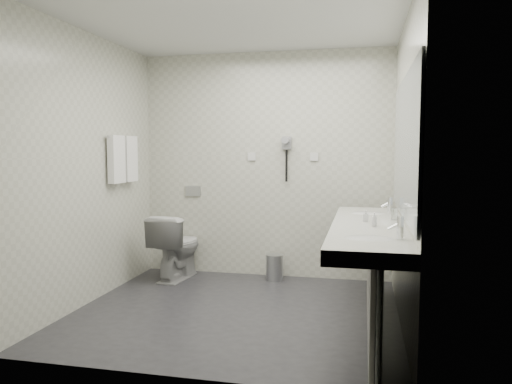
# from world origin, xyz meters

# --- Properties ---
(floor) EXTENTS (2.80, 2.80, 0.00)m
(floor) POSITION_xyz_m (0.00, 0.00, 0.00)
(floor) COLOR #26252A
(floor) RESTS_ON ground
(ceiling) EXTENTS (2.80, 2.80, 0.00)m
(ceiling) POSITION_xyz_m (0.00, 0.00, 2.50)
(ceiling) COLOR silver
(ceiling) RESTS_ON wall_back
(wall_back) EXTENTS (2.80, 0.00, 2.80)m
(wall_back) POSITION_xyz_m (0.00, 1.30, 1.25)
(wall_back) COLOR beige
(wall_back) RESTS_ON floor
(wall_front) EXTENTS (2.80, 0.00, 2.80)m
(wall_front) POSITION_xyz_m (0.00, -1.30, 1.25)
(wall_front) COLOR beige
(wall_front) RESTS_ON floor
(wall_left) EXTENTS (0.00, 2.60, 2.60)m
(wall_left) POSITION_xyz_m (-1.40, 0.00, 1.25)
(wall_left) COLOR beige
(wall_left) RESTS_ON floor
(wall_right) EXTENTS (0.00, 2.60, 2.60)m
(wall_right) POSITION_xyz_m (1.40, 0.00, 1.25)
(wall_right) COLOR beige
(wall_right) RESTS_ON floor
(vanity_counter) EXTENTS (0.55, 2.20, 0.10)m
(vanity_counter) POSITION_xyz_m (1.12, -0.20, 0.80)
(vanity_counter) COLOR silver
(vanity_counter) RESTS_ON floor
(vanity_panel) EXTENTS (0.03, 2.15, 0.75)m
(vanity_panel) POSITION_xyz_m (1.15, -0.20, 0.38)
(vanity_panel) COLOR gray
(vanity_panel) RESTS_ON floor
(vanity_post_near) EXTENTS (0.06, 0.06, 0.75)m
(vanity_post_near) POSITION_xyz_m (1.18, -1.24, 0.38)
(vanity_post_near) COLOR silver
(vanity_post_near) RESTS_ON floor
(vanity_post_far) EXTENTS (0.06, 0.06, 0.75)m
(vanity_post_far) POSITION_xyz_m (1.18, 0.84, 0.38)
(vanity_post_far) COLOR silver
(vanity_post_far) RESTS_ON floor
(mirror) EXTENTS (0.02, 2.20, 1.05)m
(mirror) POSITION_xyz_m (1.39, -0.20, 1.45)
(mirror) COLOR #B2BCC6
(mirror) RESTS_ON wall_right
(basin_near) EXTENTS (0.40, 0.31, 0.05)m
(basin_near) POSITION_xyz_m (1.12, -0.85, 0.83)
(basin_near) COLOR silver
(basin_near) RESTS_ON vanity_counter
(basin_far) EXTENTS (0.40, 0.31, 0.05)m
(basin_far) POSITION_xyz_m (1.12, 0.45, 0.83)
(basin_far) COLOR silver
(basin_far) RESTS_ON vanity_counter
(faucet_near) EXTENTS (0.04, 0.04, 0.15)m
(faucet_near) POSITION_xyz_m (1.32, -0.85, 0.92)
(faucet_near) COLOR silver
(faucet_near) RESTS_ON vanity_counter
(faucet_far) EXTENTS (0.04, 0.04, 0.15)m
(faucet_far) POSITION_xyz_m (1.32, 0.45, 0.92)
(faucet_far) COLOR silver
(faucet_far) RESTS_ON vanity_counter
(soap_bottle_a) EXTENTS (0.05, 0.05, 0.09)m
(soap_bottle_a) POSITION_xyz_m (1.11, -0.10, 0.90)
(soap_bottle_a) COLOR beige
(soap_bottle_a) RESTS_ON vanity_counter
(soap_bottle_c) EXTENTS (0.04, 0.04, 0.11)m
(soap_bottle_c) POSITION_xyz_m (1.17, -0.35, 0.90)
(soap_bottle_c) COLOR beige
(soap_bottle_c) RESTS_ON vanity_counter
(glass_left) EXTENTS (0.07, 0.07, 0.10)m
(glass_left) POSITION_xyz_m (1.34, 0.05, 0.90)
(glass_left) COLOR silver
(glass_left) RESTS_ON vanity_counter
(toilet) EXTENTS (0.48, 0.75, 0.72)m
(toilet) POSITION_xyz_m (-0.92, 0.94, 0.36)
(toilet) COLOR silver
(toilet) RESTS_ON floor
(flush_plate) EXTENTS (0.18, 0.02, 0.12)m
(flush_plate) POSITION_xyz_m (-0.85, 1.29, 0.95)
(flush_plate) COLOR #B2B5BA
(flush_plate) RESTS_ON wall_back
(pedal_bin) EXTENTS (0.22, 0.22, 0.27)m
(pedal_bin) POSITION_xyz_m (0.15, 1.10, 0.13)
(pedal_bin) COLOR #B2B5BA
(pedal_bin) RESTS_ON floor
(bin_lid) EXTENTS (0.19, 0.19, 0.02)m
(bin_lid) POSITION_xyz_m (0.15, 1.10, 0.28)
(bin_lid) COLOR #B2B5BA
(bin_lid) RESTS_ON pedal_bin
(towel_rail) EXTENTS (0.02, 0.62, 0.02)m
(towel_rail) POSITION_xyz_m (-1.35, 0.55, 1.55)
(towel_rail) COLOR silver
(towel_rail) RESTS_ON wall_left
(towel_near) EXTENTS (0.07, 0.24, 0.48)m
(towel_near) POSITION_xyz_m (-1.34, 0.41, 1.33)
(towel_near) COLOR white
(towel_near) RESTS_ON towel_rail
(towel_far) EXTENTS (0.07, 0.24, 0.48)m
(towel_far) POSITION_xyz_m (-1.34, 0.69, 1.33)
(towel_far) COLOR white
(towel_far) RESTS_ON towel_rail
(dryer_cradle) EXTENTS (0.10, 0.04, 0.14)m
(dryer_cradle) POSITION_xyz_m (0.25, 1.27, 1.50)
(dryer_cradle) COLOR gray
(dryer_cradle) RESTS_ON wall_back
(dryer_barrel) EXTENTS (0.08, 0.14, 0.08)m
(dryer_barrel) POSITION_xyz_m (0.25, 1.20, 1.53)
(dryer_barrel) COLOR gray
(dryer_barrel) RESTS_ON dryer_cradle
(dryer_cord) EXTENTS (0.02, 0.02, 0.35)m
(dryer_cord) POSITION_xyz_m (0.25, 1.26, 1.25)
(dryer_cord) COLOR black
(dryer_cord) RESTS_ON dryer_cradle
(switch_plate_a) EXTENTS (0.09, 0.02, 0.09)m
(switch_plate_a) POSITION_xyz_m (-0.15, 1.29, 1.35)
(switch_plate_a) COLOR silver
(switch_plate_a) RESTS_ON wall_back
(switch_plate_b) EXTENTS (0.09, 0.02, 0.09)m
(switch_plate_b) POSITION_xyz_m (0.55, 1.29, 1.35)
(switch_plate_b) COLOR silver
(switch_plate_b) RESTS_ON wall_back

